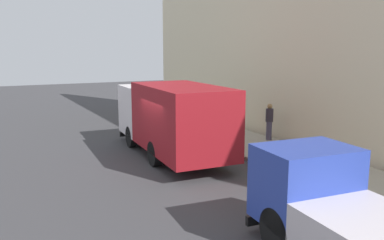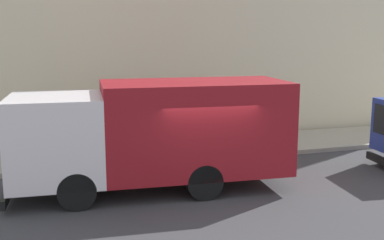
# 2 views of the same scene
# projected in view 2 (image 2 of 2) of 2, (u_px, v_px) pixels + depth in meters

# --- Properties ---
(ground) EXTENTS (80.00, 80.00, 0.00)m
(ground) POSITION_uv_depth(u_px,v_px,m) (203.00, 193.00, 12.91)
(ground) COLOR #39383B
(sidewalk) EXTENTS (3.21, 30.00, 0.16)m
(sidewalk) POSITION_uv_depth(u_px,v_px,m) (164.00, 151.00, 17.23)
(sidewalk) COLOR #A59D8A
(sidewalk) RESTS_ON ground
(large_utility_truck) EXTENTS (3.03, 7.77, 3.03)m
(large_utility_truck) POSITION_uv_depth(u_px,v_px,m) (155.00, 131.00, 12.93)
(large_utility_truck) COLOR silver
(large_utility_truck) RESTS_ON ground
(pedestrian_walking) EXTENTS (0.46, 0.46, 1.70)m
(pedestrian_walking) POSITION_uv_depth(u_px,v_px,m) (88.00, 134.00, 15.62)
(pedestrian_walking) COLOR brown
(pedestrian_walking) RESTS_ON sidewalk
(pedestrian_standing) EXTENTS (0.50, 0.50, 1.73)m
(pedestrian_standing) POSITION_uv_depth(u_px,v_px,m) (129.00, 121.00, 17.83)
(pedestrian_standing) COLOR #433F54
(pedestrian_standing) RESTS_ON sidewalk
(traffic_cone_orange) EXTENTS (0.51, 0.51, 0.73)m
(traffic_cone_orange) POSITION_uv_depth(u_px,v_px,m) (40.00, 155.00, 14.91)
(traffic_cone_orange) COLOR orange
(traffic_cone_orange) RESTS_ON sidewalk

